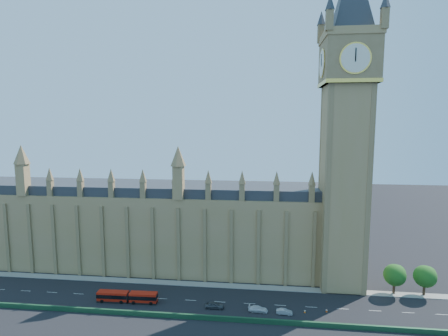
# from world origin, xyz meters

# --- Properties ---
(ground) EXTENTS (400.00, 400.00, 0.00)m
(ground) POSITION_xyz_m (0.00, 0.00, 0.00)
(ground) COLOR black
(ground) RESTS_ON ground
(palace_westminster) EXTENTS (120.00, 20.00, 28.00)m
(palace_westminster) POSITION_xyz_m (-25.00, 22.00, 13.86)
(palace_westminster) COLOR #9B7F4B
(palace_westminster) RESTS_ON ground
(elizabeth_tower) EXTENTS (20.59, 20.59, 105.00)m
(elizabeth_tower) POSITION_xyz_m (38.00, 13.99, 54.56)
(elizabeth_tower) COLOR #9B7F4B
(elizabeth_tower) RESTS_ON ground
(bridge_parapet) EXTENTS (160.00, 0.60, 1.20)m
(bridge_parapet) POSITION_xyz_m (0.00, -9.00, 0.60)
(bridge_parapet) COLOR #1E4C2D
(bridge_parapet) RESTS_ON ground
(kerb_north) EXTENTS (160.00, 3.00, 0.16)m
(kerb_north) POSITION_xyz_m (0.00, 9.50, 0.08)
(kerb_north) COLOR gray
(kerb_north) RESTS_ON ground
(tree_east_near) EXTENTS (6.00, 6.00, 8.50)m
(tree_east_near) POSITION_xyz_m (52.22, 10.08, 5.64)
(tree_east_near) COLOR #382619
(tree_east_near) RESTS_ON ground
(tree_east_far) EXTENTS (6.00, 6.00, 8.50)m
(tree_east_far) POSITION_xyz_m (60.22, 10.08, 5.64)
(tree_east_far) COLOR #382619
(tree_east_far) RESTS_ON ground
(red_bus) EXTENTS (16.27, 2.93, 2.75)m
(red_bus) POSITION_xyz_m (-20.62, -2.76, 1.45)
(red_bus) COLOR red
(red_bus) RESTS_ON ground
(car_grey) EXTENTS (4.71, 1.92, 1.60)m
(car_grey) POSITION_xyz_m (3.04, -3.34, 0.80)
(car_grey) COLOR #414549
(car_grey) RESTS_ON ground
(car_silver) EXTENTS (4.07, 1.70, 1.31)m
(car_silver) POSITION_xyz_m (20.84, -4.26, 0.65)
(car_silver) COLOR #A4A8AC
(car_silver) RESTS_ON ground
(car_white) EXTENTS (5.00, 2.31, 1.42)m
(car_white) POSITION_xyz_m (14.28, -3.81, 0.71)
(car_white) COLOR silver
(car_white) RESTS_ON ground
(cone_a) EXTENTS (0.47, 0.47, 0.68)m
(cone_a) POSITION_xyz_m (14.83, -2.94, 0.33)
(cone_a) COLOR black
(cone_a) RESTS_ON ground
(cone_b) EXTENTS (0.52, 0.52, 0.72)m
(cone_b) POSITION_xyz_m (14.00, -2.63, 0.36)
(cone_b) COLOR black
(cone_b) RESTS_ON ground
(cone_c) EXTENTS (0.64, 0.64, 0.77)m
(cone_c) POSITION_xyz_m (26.02, -2.96, 0.38)
(cone_c) COLOR black
(cone_c) RESTS_ON ground
(cone_d) EXTENTS (0.58, 0.58, 0.80)m
(cone_d) POSITION_xyz_m (31.57, -2.01, 0.40)
(cone_d) COLOR black
(cone_d) RESTS_ON ground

